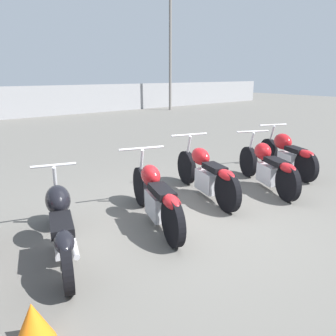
{
  "coord_description": "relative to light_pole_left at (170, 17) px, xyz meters",
  "views": [
    {
      "loc": [
        -3.25,
        -3.31,
        2.14
      ],
      "look_at": [
        0.0,
        0.72,
        0.65
      ],
      "focal_mm": 35.0,
      "sensor_mm": 36.0,
      "label": 1
    }
  ],
  "objects": [
    {
      "name": "ground_plane",
      "position": [
        -9.68,
        -12.5,
        -5.3
      ],
      "size": [
        60.0,
        60.0,
        0.0
      ],
      "primitive_type": "plane",
      "color": "#5B5954"
    },
    {
      "name": "light_pole_left",
      "position": [
        0.0,
        0.0,
        0.0
      ],
      "size": [
        0.7,
        0.35,
        9.18
      ],
      "color": "slate",
      "rests_on": "ground_plane"
    },
    {
      "name": "motorcycle_slot_1",
      "position": [
        -11.67,
        -12.2,
        -4.87
      ],
      "size": [
        0.9,
        2.12,
        0.96
      ],
      "rotation": [
        0.0,
        0.0,
        -0.31
      ],
      "color": "black",
      "rests_on": "ground_plane"
    },
    {
      "name": "motorcycle_slot_2",
      "position": [
        -10.26,
        -12.21,
        -4.87
      ],
      "size": [
        0.94,
        2.05,
        1.01
      ],
      "rotation": [
        0.0,
        0.0,
        -0.32
      ],
      "color": "black",
      "rests_on": "ground_plane"
    },
    {
      "name": "motorcycle_slot_3",
      "position": [
        -8.9,
        -11.89,
        -4.86
      ],
      "size": [
        0.92,
        2.13,
        1.03
      ],
      "rotation": [
        0.0,
        0.0,
        -0.29
      ],
      "color": "black",
      "rests_on": "ground_plane"
    },
    {
      "name": "motorcycle_slot_4",
      "position": [
        -7.64,
        -12.3,
        -4.87
      ],
      "size": [
        1.1,
        1.96,
        1.01
      ],
      "rotation": [
        0.0,
        0.0,
        -0.44
      ],
      "color": "black",
      "rests_on": "ground_plane"
    },
    {
      "name": "motorcycle_slot_5",
      "position": [
        -6.45,
        -11.97,
        -4.85
      ],
      "size": [
        1.0,
        1.9,
        1.01
      ],
      "rotation": [
        0.0,
        0.0,
        -0.4
      ],
      "color": "black",
      "rests_on": "ground_plane"
    },
    {
      "name": "traffic_cone_near",
      "position": [
        -12.4,
        -13.4,
        -5.11
      ],
      "size": [
        0.33,
        0.33,
        0.38
      ],
      "color": "orange",
      "rests_on": "ground_plane"
    }
  ]
}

